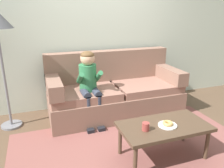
{
  "coord_description": "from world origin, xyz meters",
  "views": [
    {
      "loc": [
        -1.06,
        -2.43,
        1.66
      ],
      "look_at": [
        -0.05,
        0.45,
        0.65
      ],
      "focal_mm": 35.91,
      "sensor_mm": 36.0,
      "label": 1
    }
  ],
  "objects_px": {
    "couch": "(114,92)",
    "toy_controller": "(172,129)",
    "donut": "(168,123)",
    "person_child": "(89,81)",
    "coffee_table": "(164,128)",
    "mug": "(146,127)"
  },
  "relations": [
    {
      "from": "mug",
      "to": "coffee_table",
      "type": "bearing_deg",
      "value": 8.29
    },
    {
      "from": "mug",
      "to": "toy_controller",
      "type": "xyz_separation_m",
      "value": [
        0.72,
        0.52,
        -0.44
      ]
    },
    {
      "from": "couch",
      "to": "toy_controller",
      "type": "xyz_separation_m",
      "value": [
        0.58,
        -0.87,
        -0.33
      ]
    },
    {
      "from": "donut",
      "to": "coffee_table",
      "type": "bearing_deg",
      "value": 124.82
    },
    {
      "from": "coffee_table",
      "to": "toy_controller",
      "type": "height_order",
      "value": "coffee_table"
    },
    {
      "from": "coffee_table",
      "to": "donut",
      "type": "relative_size",
      "value": 8.52
    },
    {
      "from": "couch",
      "to": "coffee_table",
      "type": "bearing_deg",
      "value": -85.26
    },
    {
      "from": "coffee_table",
      "to": "mug",
      "type": "relative_size",
      "value": 11.36
    },
    {
      "from": "toy_controller",
      "to": "coffee_table",
      "type": "bearing_deg",
      "value": -160.18
    },
    {
      "from": "couch",
      "to": "donut",
      "type": "relative_size",
      "value": 17.92
    },
    {
      "from": "couch",
      "to": "person_child",
      "type": "distance_m",
      "value": 0.61
    },
    {
      "from": "couch",
      "to": "person_child",
      "type": "xyz_separation_m",
      "value": [
        -0.47,
        -0.21,
        0.31
      ]
    },
    {
      "from": "mug",
      "to": "toy_controller",
      "type": "height_order",
      "value": "mug"
    },
    {
      "from": "couch",
      "to": "mug",
      "type": "relative_size",
      "value": 23.9
    },
    {
      "from": "toy_controller",
      "to": "person_child",
      "type": "bearing_deg",
      "value": 122.03
    },
    {
      "from": "coffee_table",
      "to": "donut",
      "type": "height_order",
      "value": "donut"
    },
    {
      "from": "couch",
      "to": "mug",
      "type": "bearing_deg",
      "value": -95.89
    },
    {
      "from": "mug",
      "to": "couch",
      "type": "bearing_deg",
      "value": 84.11
    },
    {
      "from": "couch",
      "to": "coffee_table",
      "type": "relative_size",
      "value": 2.1
    },
    {
      "from": "coffee_table",
      "to": "mug",
      "type": "distance_m",
      "value": 0.27
    },
    {
      "from": "coffee_table",
      "to": "person_child",
      "type": "relative_size",
      "value": 0.93
    },
    {
      "from": "couch",
      "to": "donut",
      "type": "distance_m",
      "value": 1.39
    }
  ]
}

